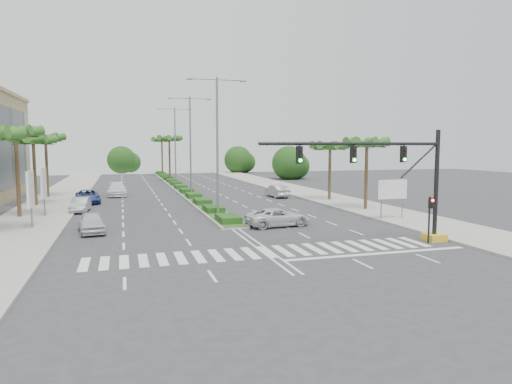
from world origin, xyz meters
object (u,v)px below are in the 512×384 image
car_parked_c (88,197)px  car_crossing (278,217)px  car_parked_a (91,223)px  car_parked_b (80,205)px  car_right (277,191)px  car_parked_d (117,189)px

car_parked_c → car_crossing: (15.07, -19.35, -0.02)m
car_parked_a → car_parked_c: same height
car_parked_b → car_crossing: 19.76m
car_parked_c → car_right: car_right is taller
car_parked_c → car_crossing: car_parked_c is taller
car_parked_d → car_crossing: size_ratio=1.11×
car_parked_c → car_parked_b: bearing=-98.9°
car_crossing → car_right: car_right is taller
car_parked_a → car_parked_b: 11.39m
car_parked_b → car_parked_d: bearing=81.1°
car_parked_c → car_parked_d: (2.99, 6.73, 0.09)m
car_parked_b → car_crossing: size_ratio=0.82×
car_parked_c → car_parked_d: car_parked_d is taller
car_parked_c → car_crossing: size_ratio=1.03×
car_parked_b → car_parked_c: (0.21, 6.81, 0.04)m
car_crossing → car_parked_b: bearing=43.9°
car_parked_b → car_parked_d: (3.19, 13.54, 0.13)m
car_parked_a → car_parked_d: size_ratio=0.76×
car_parked_a → car_parked_c: 18.14m
car_parked_a → car_parked_c: (-1.43, 18.08, -0.00)m
car_parked_b → car_parked_d: car_parked_d is taller
car_parked_a → car_crossing: size_ratio=0.84×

